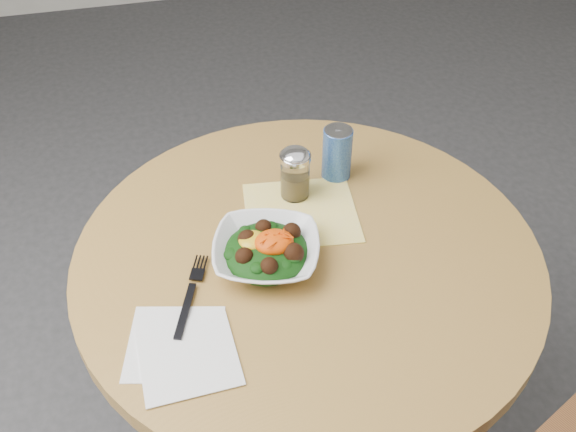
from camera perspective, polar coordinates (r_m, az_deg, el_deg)
The scene contains 7 objects.
table at distance 1.38m, azimuth 1.58°, elevation -8.80°, with size 0.90×0.90×0.75m.
cloth_napkin at distance 1.31m, azimuth 1.15°, elevation 0.33°, with size 0.23×0.21×0.00m, color yellow.
paper_napkins at distance 1.09m, azimuth -9.44°, elevation -11.65°, with size 0.19×0.21×0.00m.
salad_bowl at distance 1.19m, azimuth -1.93°, elevation -3.12°, with size 0.25×0.25×0.07m.
fork at distance 1.17m, azimuth -8.59°, elevation -6.71°, with size 0.09×0.19×0.00m.
spice_shaker at distance 1.32m, azimuth 0.63°, elevation 3.78°, with size 0.06×0.06×0.12m.
beverage_can at distance 1.38m, azimuth 4.38°, elevation 5.60°, with size 0.06×0.06×0.12m.
Camera 1 is at (-0.25, -0.84, 1.62)m, focal length 40.00 mm.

